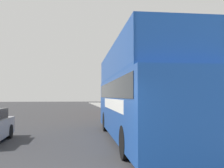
# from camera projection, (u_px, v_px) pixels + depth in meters

# --- Properties ---
(ground_plane) EXTENTS (144.00, 144.00, 0.00)m
(ground_plane) POSITION_uv_depth(u_px,v_px,m) (72.00, 117.00, 25.46)
(ground_plane) COLOR #333335
(sidewalk) EXTENTS (3.33, 108.00, 0.14)m
(sidewalk) POSITION_uv_depth(u_px,v_px,m) (146.00, 118.00, 23.50)
(sidewalk) COLOR gray
(sidewalk) RESTS_ON ground_plane
(brick_terrace_rear) EXTENTS (6.00, 22.94, 7.96)m
(brick_terrace_rear) POSITION_uv_depth(u_px,v_px,m) (175.00, 78.00, 28.74)
(brick_terrace_rear) COLOR brown
(brick_terrace_rear) RESTS_ON ground_plane
(tour_bus) EXTENTS (2.86, 11.55, 4.14)m
(tour_bus) POSITION_uv_depth(u_px,v_px,m) (136.00, 100.00, 11.98)
(tour_bus) COLOR #19479E
(tour_bus) RESTS_ON ground_plane
(parked_car_ahead_of_bus) EXTENTS (1.95, 4.08, 1.34)m
(parked_car_ahead_of_bus) POSITION_uv_depth(u_px,v_px,m) (120.00, 114.00, 20.42)
(parked_car_ahead_of_bus) COLOR navy
(parked_car_ahead_of_bus) RESTS_ON ground_plane
(lamp_post_nearest) EXTENTS (0.35, 0.35, 4.86)m
(lamp_post_nearest) POSITION_uv_depth(u_px,v_px,m) (210.00, 58.00, 10.19)
(lamp_post_nearest) COLOR black
(lamp_post_nearest) RESTS_ON sidewalk
(lamp_post_second) EXTENTS (0.35, 0.35, 5.03)m
(lamp_post_second) POSITION_uv_depth(u_px,v_px,m) (152.00, 73.00, 17.65)
(lamp_post_second) COLOR black
(lamp_post_second) RESTS_ON sidewalk
(lamp_post_third) EXTENTS (0.35, 0.35, 5.20)m
(lamp_post_third) POSITION_uv_depth(u_px,v_px,m) (129.00, 79.00, 25.12)
(lamp_post_third) COLOR black
(lamp_post_third) RESTS_ON sidewalk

